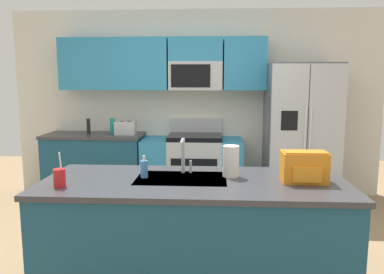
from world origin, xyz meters
name	(u,v)px	position (x,y,z in m)	size (l,w,h in m)	color
ground_plane	(184,259)	(0.00, 0.00, 0.00)	(9.00, 9.00, 0.00)	#997A56
kitchen_wall_unit	(186,92)	(-0.14, 2.08, 1.47)	(5.20, 0.43, 2.60)	silver
back_counter	(95,166)	(-1.39, 1.80, 0.45)	(1.35, 0.63, 0.90)	navy
range_oven	(192,167)	(-0.03, 1.80, 0.44)	(1.36, 0.61, 1.10)	#B7BABF
refrigerator	(300,134)	(1.40, 1.73, 0.93)	(0.90, 0.76, 1.85)	#4C4F54
island_counter	(194,237)	(0.12, -0.54, 0.45)	(2.26, 0.92, 0.90)	navy
toaster	(125,128)	(-0.94, 1.75, 0.99)	(0.28, 0.16, 0.18)	#B7BABF
pepper_mill	(88,126)	(-1.47, 1.80, 1.00)	(0.05, 0.05, 0.21)	black
bottle_teal	(113,126)	(-1.13, 1.80, 1.01)	(0.07, 0.07, 0.22)	teal
sink_faucet	(184,153)	(0.03, -0.35, 1.07)	(0.08, 0.21, 0.28)	#B7BABF
drink_cup_red	(60,178)	(-0.80, -0.78, 0.97)	(0.08, 0.08, 0.25)	red
soap_dispenser	(144,169)	(-0.26, -0.49, 0.97)	(0.06, 0.06, 0.17)	#4C8CD8
paper_towel_roll	(231,161)	(0.40, -0.42, 1.02)	(0.12, 0.12, 0.24)	white
backpack	(304,166)	(0.92, -0.55, 1.02)	(0.32, 0.22, 0.23)	orange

